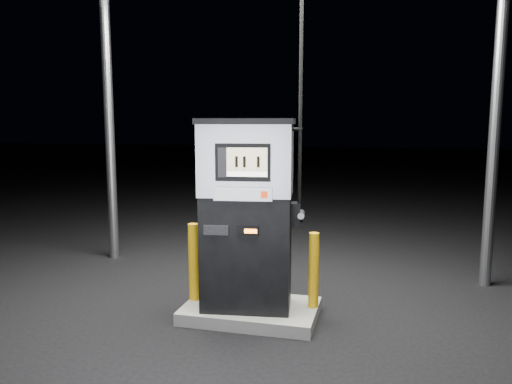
# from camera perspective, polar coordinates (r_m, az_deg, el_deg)

# --- Properties ---
(ground) EXTENTS (80.00, 80.00, 0.00)m
(ground) POSITION_cam_1_polar(r_m,az_deg,el_deg) (6.27, -0.58, -14.07)
(ground) COLOR black
(ground) RESTS_ON ground
(pump_island) EXTENTS (1.60, 1.00, 0.15)m
(pump_island) POSITION_cam_1_polar(r_m,az_deg,el_deg) (6.24, -0.58, -13.43)
(pump_island) COLOR slate
(pump_island) RESTS_ON ground
(fuel_dispenser) EXTENTS (1.28, 0.81, 4.66)m
(fuel_dispenser) POSITION_cam_1_polar(r_m,az_deg,el_deg) (5.85, -1.03, -2.36)
(fuel_dispenser) COLOR black
(fuel_dispenser) RESTS_ON pump_island
(bollard_left) EXTENTS (0.15, 0.15, 0.97)m
(bollard_left) POSITION_cam_1_polar(r_m,az_deg,el_deg) (6.30, -7.13, -7.94)
(bollard_left) COLOR #EBAA0D
(bollard_left) RESTS_ON pump_island
(bollard_right) EXTENTS (0.14, 0.14, 0.91)m
(bollard_right) POSITION_cam_1_polar(r_m,az_deg,el_deg) (6.06, 6.60, -8.86)
(bollard_right) COLOR #EBAA0D
(bollard_right) RESTS_ON pump_island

